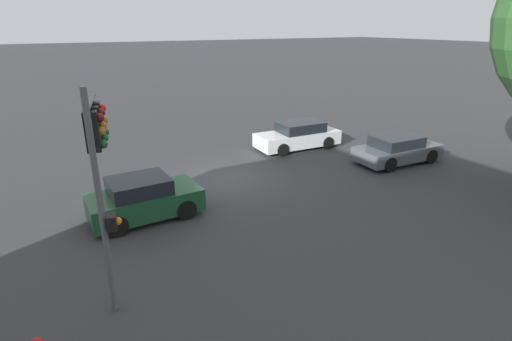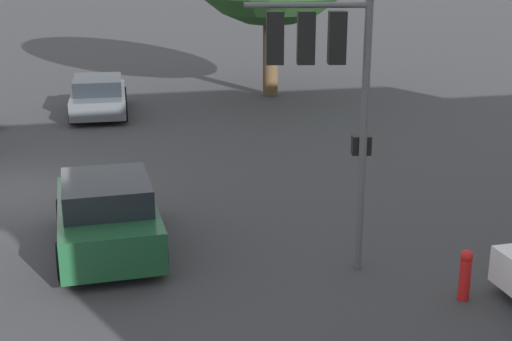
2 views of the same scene
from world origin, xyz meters
name	(u,v)px [view 2 (image 2 of 2)]	position (x,y,z in m)	size (l,w,h in m)	color
ground_plane	(20,191)	(0.00, 0.00, 0.00)	(300.00, 300.00, 0.00)	#333335
traffic_signal	(323,65)	(5.96, 5.92, 3.86)	(0.68, 2.34, 5.39)	#515456
crossing_car_0	(99,96)	(-8.37, 2.14, 0.66)	(4.47, 2.15, 1.37)	#4C5156
crossing_car_2	(107,216)	(4.23, 2.08, 0.73)	(3.92, 2.10, 1.53)	#194728
fire_hydrant	(465,273)	(7.78, 7.98, 0.49)	(0.22, 0.22, 0.92)	red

